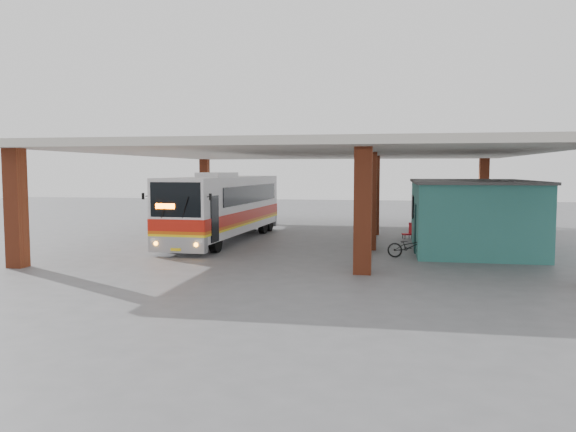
# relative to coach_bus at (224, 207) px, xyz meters

# --- Properties ---
(ground) EXTENTS (90.00, 90.00, 0.00)m
(ground) POSITION_rel_coach_bus_xyz_m (4.35, -4.98, -1.71)
(ground) COLOR #515154
(ground) RESTS_ON ground
(brick_columns) EXTENTS (20.10, 21.60, 4.35)m
(brick_columns) POSITION_rel_coach_bus_xyz_m (5.78, 0.02, 0.46)
(brick_columns) COLOR #943B20
(brick_columns) RESTS_ON ground
(canopy_roof) EXTENTS (21.00, 23.00, 0.30)m
(canopy_roof) POSITION_rel_coach_bus_xyz_m (4.85, 1.52, 2.79)
(canopy_roof) COLOR beige
(canopy_roof) RESTS_ON brick_columns
(shop_building) EXTENTS (5.20, 8.20, 3.11)m
(shop_building) POSITION_rel_coach_bus_xyz_m (11.85, -0.98, -0.15)
(shop_building) COLOR #2E7470
(shop_building) RESTS_ON ground
(coach_bus) EXTENTS (3.04, 11.94, 3.45)m
(coach_bus) POSITION_rel_coach_bus_xyz_m (0.00, 0.00, 0.00)
(coach_bus) COLOR silver
(coach_bus) RESTS_ON ground
(motorcycle) EXTENTS (1.78, 0.65, 0.93)m
(motorcycle) POSITION_rel_coach_bus_xyz_m (9.05, -4.08, -1.25)
(motorcycle) COLOR black
(motorcycle) RESTS_ON ground
(pedestrian) EXTENTS (0.73, 0.67, 1.68)m
(pedestrian) POSITION_rel_coach_bus_xyz_m (7.31, -7.34, -0.87)
(pedestrian) COLOR red
(pedestrian) RESTS_ON ground
(red_chair) EXTENTS (0.56, 0.56, 0.84)m
(red_chair) POSITION_rel_coach_bus_xyz_m (9.22, 2.37, -1.32)
(red_chair) COLOR red
(red_chair) RESTS_ON ground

